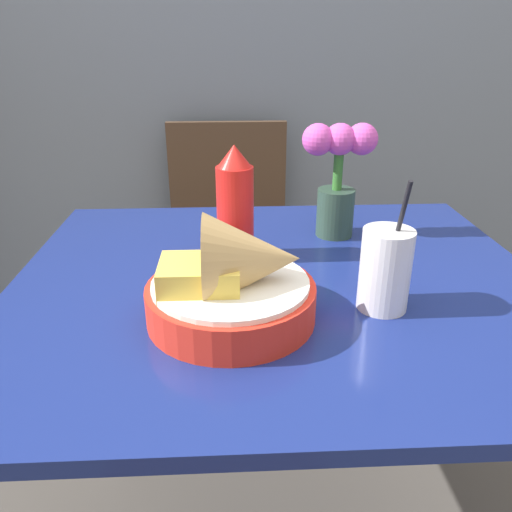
# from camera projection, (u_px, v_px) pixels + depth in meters

# --- Properties ---
(dining_table) EXTENTS (0.93, 0.80, 0.77)m
(dining_table) POSITION_uv_depth(u_px,v_px,m) (277.00, 339.00, 0.92)
(dining_table) COLOR navy
(dining_table) RESTS_ON ground_plane
(chair_far_window) EXTENTS (0.40, 0.40, 0.90)m
(chair_far_window) POSITION_uv_depth(u_px,v_px,m) (229.00, 236.00, 1.72)
(chair_far_window) COLOR #473323
(chair_far_window) RESTS_ON ground_plane
(food_basket) EXTENTS (0.25, 0.25, 0.16)m
(food_basket) POSITION_uv_depth(u_px,v_px,m) (237.00, 283.00, 0.73)
(food_basket) COLOR red
(food_basket) RESTS_ON dining_table
(ketchup_bottle) EXTENTS (0.07, 0.07, 0.21)m
(ketchup_bottle) POSITION_uv_depth(u_px,v_px,m) (235.00, 205.00, 0.91)
(ketchup_bottle) COLOR red
(ketchup_bottle) RESTS_ON dining_table
(drink_cup) EXTENTS (0.08, 0.08, 0.21)m
(drink_cup) POSITION_uv_depth(u_px,v_px,m) (385.00, 272.00, 0.76)
(drink_cup) COLOR silver
(drink_cup) RESTS_ON dining_table
(flower_vase) EXTENTS (0.15, 0.08, 0.23)m
(flower_vase) POSITION_uv_depth(u_px,v_px,m) (338.00, 173.00, 1.01)
(flower_vase) COLOR #2D4738
(flower_vase) RESTS_ON dining_table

